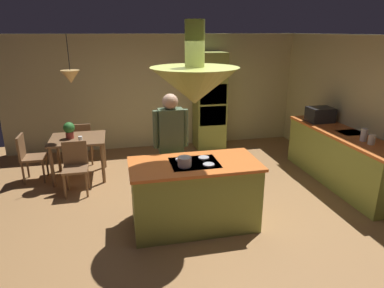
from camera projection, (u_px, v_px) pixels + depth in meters
name	position (u px, v px, depth m)	size (l,w,h in m)	color
ground	(191.00, 217.00, 5.02)	(8.16, 8.16, 0.00)	#9E7042
wall_back	(159.00, 92.00, 7.82)	(6.80, 0.10, 2.55)	beige
wall_right	(377.00, 115.00, 5.66)	(0.10, 7.20, 2.55)	beige
kitchen_island	(194.00, 194.00, 4.69)	(1.74, 0.87, 0.96)	#939E42
counter_run_right	(341.00, 158.00, 6.01)	(0.73, 2.62, 0.94)	#939E42
oven_tower	(210.00, 102.00, 7.73)	(0.66, 0.62, 2.17)	#939E42
dining_table	(78.00, 144.00, 6.23)	(0.97, 0.86, 0.76)	brown
person_at_island	(171.00, 143.00, 5.13)	(0.53, 0.23, 1.75)	tan
range_hood	(195.00, 83.00, 4.21)	(1.10, 1.10, 1.00)	#939E42
pendant_light_over_table	(71.00, 77.00, 5.84)	(0.32, 0.32, 0.82)	#E0B266
chair_facing_island	(75.00, 164.00, 5.67)	(0.40, 0.40, 0.87)	brown
chair_by_back_wall	(82.00, 141.00, 6.88)	(0.40, 0.40, 0.87)	brown
chair_at_corner	(29.00, 155.00, 6.09)	(0.40, 0.40, 0.87)	brown
potted_plant_on_table	(69.00, 129.00, 6.11)	(0.20, 0.20, 0.30)	#99382D
cup_on_table	(80.00, 139.00, 5.99)	(0.07, 0.07, 0.09)	white
canister_flour	(372.00, 140.00, 5.25)	(0.10, 0.10, 0.15)	silver
canister_sugar	(364.00, 135.00, 5.41)	(0.10, 0.10, 0.20)	silver
microwave_on_counter	(320.00, 115.00, 6.54)	(0.46, 0.36, 0.28)	#232326
cooking_pot_on_cooktop	(185.00, 161.00, 4.36)	(0.18, 0.18, 0.12)	#B2B2B7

